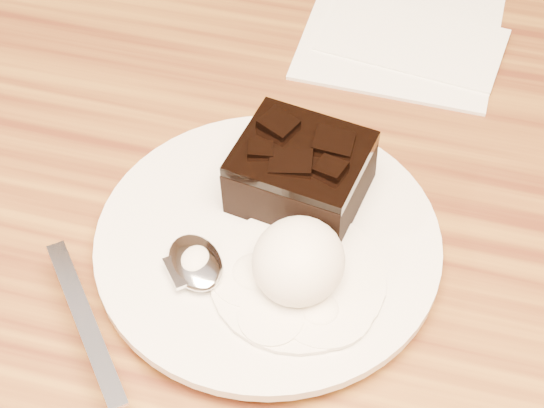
% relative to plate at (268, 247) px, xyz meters
% --- Properties ---
extents(plate, '(0.22, 0.22, 0.02)m').
position_rel_plate_xyz_m(plate, '(0.00, 0.00, 0.00)').
color(plate, white).
rests_on(plate, dining_table).
extents(brownie, '(0.09, 0.08, 0.04)m').
position_rel_plate_xyz_m(brownie, '(0.01, 0.04, 0.03)').
color(brownie, black).
rests_on(brownie, plate).
extents(ice_cream_scoop, '(0.06, 0.06, 0.05)m').
position_rel_plate_xyz_m(ice_cream_scoop, '(0.03, -0.03, 0.03)').
color(ice_cream_scoop, white).
rests_on(ice_cream_scoop, plate).
extents(melt_puddle, '(0.11, 0.11, 0.00)m').
position_rel_plate_xyz_m(melt_puddle, '(0.03, -0.03, 0.01)').
color(melt_puddle, white).
rests_on(melt_puddle, plate).
extents(spoon, '(0.14, 0.16, 0.01)m').
position_rel_plate_xyz_m(spoon, '(-0.04, -0.03, 0.01)').
color(spoon, silver).
rests_on(spoon, plate).
extents(napkin, '(0.15, 0.15, 0.01)m').
position_rel_plate_xyz_m(napkin, '(0.05, 0.24, -0.01)').
color(napkin, white).
rests_on(napkin, dining_table).
extents(crumb_a, '(0.01, 0.01, 0.00)m').
position_rel_plate_xyz_m(crumb_a, '(0.04, -0.05, 0.01)').
color(crumb_a, black).
rests_on(crumb_a, plate).
extents(crumb_b, '(0.01, 0.01, 0.00)m').
position_rel_plate_xyz_m(crumb_b, '(0.04, -0.02, 0.01)').
color(crumb_b, black).
rests_on(crumb_b, plate).
extents(crumb_c, '(0.01, 0.01, 0.00)m').
position_rel_plate_xyz_m(crumb_c, '(0.03, -0.06, 0.01)').
color(crumb_c, black).
rests_on(crumb_c, plate).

